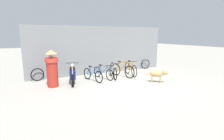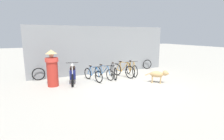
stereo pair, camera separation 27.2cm
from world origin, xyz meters
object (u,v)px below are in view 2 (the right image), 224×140
(bicycle_2, at_px, (114,72))
(spare_tire_right, at_px, (39,74))
(bicycle_1, at_px, (104,73))
(bicycle_0, at_px, (93,75))
(bicycle_4, at_px, (132,69))
(bicycle_3, at_px, (123,70))
(motorcycle, at_px, (73,74))
(stray_dog, at_px, (159,74))
(spare_tire_left, at_px, (147,64))
(person_in_robes, at_px, (52,68))

(bicycle_2, distance_m, spare_tire_right, 4.04)
(bicycle_1, xyz_separation_m, bicycle_2, (0.59, -0.06, 0.03))
(bicycle_0, xyz_separation_m, bicycle_4, (2.50, 0.15, 0.03))
(bicycle_3, relative_size, motorcycle, 0.90)
(motorcycle, height_order, stray_dog, motorcycle)
(bicycle_0, distance_m, bicycle_4, 2.50)
(bicycle_0, relative_size, spare_tire_right, 2.36)
(bicycle_2, relative_size, spare_tire_left, 2.47)
(stray_dog, distance_m, person_in_robes, 5.17)
(bicycle_2, xyz_separation_m, motorcycle, (-2.32, -0.02, 0.09))
(bicycle_1, bearing_deg, motorcycle, -101.94)
(person_in_robes, bearing_deg, bicycle_1, -137.11)
(bicycle_3, distance_m, stray_dog, 2.15)
(person_in_robes, xyz_separation_m, spare_tire_right, (-0.53, 1.45, -0.54))
(bicycle_3, bearing_deg, bicycle_1, -111.06)
(bicycle_3, height_order, stray_dog, bicycle_3)
(bicycle_2, relative_size, person_in_robes, 0.95)
(bicycle_2, bearing_deg, motorcycle, -74.37)
(bicycle_4, xyz_separation_m, motorcycle, (-3.54, -0.06, 0.08))
(bicycle_4, distance_m, stray_dog, 2.03)
(spare_tire_right, bearing_deg, spare_tire_left, 0.02)
(bicycle_1, height_order, bicycle_4, bicycle_4)
(stray_dog, relative_size, spare_tire_left, 1.40)
(bicycle_0, bearing_deg, bicycle_2, 80.72)
(bicycle_1, bearing_deg, spare_tire_right, -124.93)
(bicycle_1, distance_m, person_in_robes, 2.78)
(bicycle_3, bearing_deg, bicycle_4, 80.94)
(bicycle_2, distance_m, bicycle_3, 0.60)
(bicycle_0, height_order, spare_tire_left, bicycle_0)
(bicycle_3, distance_m, bicycle_4, 0.63)
(stray_dog, xyz_separation_m, spare_tire_left, (1.79, 3.23, -0.11))
(bicycle_3, xyz_separation_m, spare_tire_left, (2.72, 1.30, -0.05))
(bicycle_0, relative_size, stray_dog, 1.73)
(bicycle_3, xyz_separation_m, spare_tire_right, (-4.43, 1.30, -0.04))
(bicycle_2, bearing_deg, stray_dog, 53.01)
(bicycle_0, relative_size, person_in_robes, 0.93)
(person_in_robes, height_order, spare_tire_right, person_in_robes)
(bicycle_2, distance_m, bicycle_4, 1.22)
(bicycle_4, height_order, motorcycle, motorcycle)
(person_in_robes, bearing_deg, stray_dog, -162.46)
(motorcycle, relative_size, spare_tire_left, 2.87)
(person_in_robes, bearing_deg, bicycle_0, -140.09)
(bicycle_1, relative_size, spare_tire_left, 2.48)
(motorcycle, xyz_separation_m, stray_dog, (3.85, -1.94, -0.00))
(bicycle_3, xyz_separation_m, motorcycle, (-2.91, 0.02, 0.07))
(person_in_robes, height_order, spare_tire_left, person_in_robes)
(stray_dog, bearing_deg, bicycle_1, 179.97)
(spare_tire_right, bearing_deg, bicycle_0, -28.24)
(bicycle_1, bearing_deg, person_in_robes, -99.36)
(bicycle_0, bearing_deg, spare_tire_left, 92.40)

